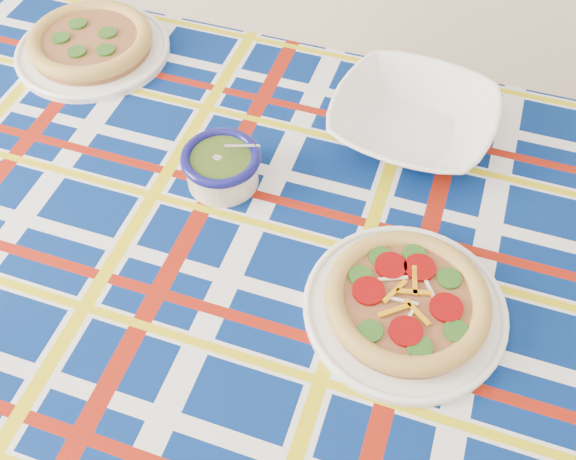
% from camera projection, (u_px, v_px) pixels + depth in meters
% --- Properties ---
extents(dining_table, '(1.83, 1.25, 0.81)m').
position_uv_depth(dining_table, '(296.00, 293.00, 1.09)').
color(dining_table, brown).
rests_on(dining_table, floor).
extents(tablecloth, '(1.87, 1.29, 0.11)m').
position_uv_depth(tablecloth, '(296.00, 284.00, 1.07)').
color(tablecloth, navy).
rests_on(tablecloth, dining_table).
extents(main_focaccia_plate, '(0.37, 0.37, 0.06)m').
position_uv_depth(main_focaccia_plate, '(407.00, 300.00, 0.95)').
color(main_focaccia_plate, brown).
rests_on(main_focaccia_plate, tablecloth).
extents(pesto_bowl, '(0.14, 0.14, 0.08)m').
position_uv_depth(pesto_bowl, '(222.00, 165.00, 1.10)').
color(pesto_bowl, '#263C10').
rests_on(pesto_bowl, tablecloth).
extents(serving_bowl, '(0.35, 0.35, 0.07)m').
position_uv_depth(serving_bowl, '(413.00, 121.00, 1.18)').
color(serving_bowl, white).
rests_on(serving_bowl, tablecloth).
extents(second_focaccia_plate, '(0.35, 0.35, 0.06)m').
position_uv_depth(second_focaccia_plate, '(91.00, 42.00, 1.33)').
color(second_focaccia_plate, brown).
rests_on(second_focaccia_plate, tablecloth).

